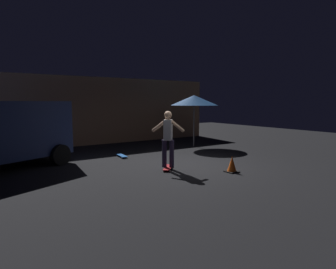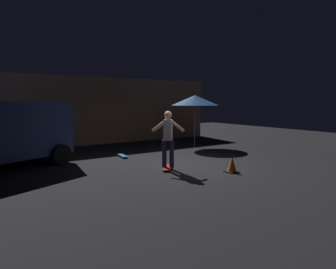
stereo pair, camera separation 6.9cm
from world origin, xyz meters
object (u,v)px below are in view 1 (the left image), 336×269
Objects in this scene: patio_umbrella at (194,100)px; skateboard_spare at (122,155)px; skateboard_ridden at (168,168)px; traffic_cone at (232,165)px; skater at (168,135)px.

patio_umbrella is 2.88× the size of skateboard_spare.
skateboard_ridden is 1.87m from traffic_cone.
skateboard_spare is at bearing 96.54° from skateboard_ridden.
skateboard_spare is at bearing 96.54° from skater.
skater reaches higher than skateboard_spare.
patio_umbrella is at bearing 41.45° from skateboard_ridden.
skateboard_ridden is 0.89× the size of skateboard_spare.
skater is at bearing -83.46° from skateboard_spare.
skateboard_ridden is at bearing -138.55° from patio_umbrella.
skateboard_ridden is at bearing 135.32° from traffic_cone.
traffic_cone reaches higher than skateboard_spare.
skater is 3.63× the size of traffic_cone.
traffic_cone is (1.32, -1.31, -0.83)m from skater.
traffic_cone is at bearing -67.43° from skateboard_spare.
skater reaches higher than traffic_cone.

